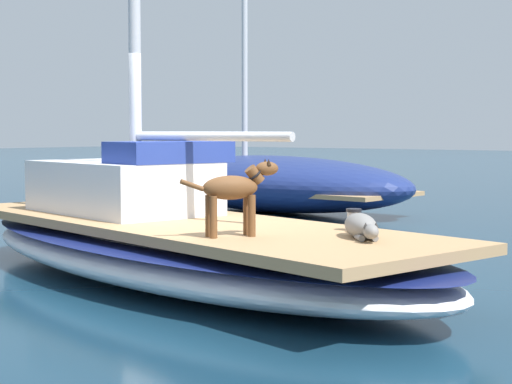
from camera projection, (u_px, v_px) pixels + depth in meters
The scene contains 7 objects.
ground_plane at pixel (183, 281), 9.04m from camera, with size 120.00×120.00×0.00m, color #143347.
sailboat_main at pixel (182, 250), 9.02m from camera, with size 3.90×7.59×0.66m.
cabin_house at pixel (127, 183), 9.82m from camera, with size 1.81×2.46×0.84m.
dog_brown at pixel (235, 190), 7.60m from camera, with size 0.84×0.57×0.70m.
dog_grey at pixel (361, 226), 7.49m from camera, with size 0.74×0.73×0.22m.
deck_winch at pixel (354, 220), 8.08m from camera, with size 0.16×0.16×0.21m.
moored_boat_starboard_side at pixel (270, 182), 16.86m from camera, with size 2.85×6.69×7.00m.
Camera 1 is at (-6.59, -6.10, 1.62)m, focal length 58.89 mm.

